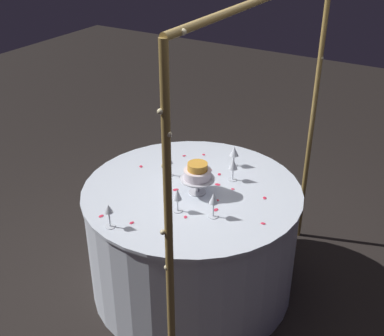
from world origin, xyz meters
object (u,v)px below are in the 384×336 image
at_px(tiered_cake, 197,174).
at_px(wine_glass_0, 169,161).
at_px(wine_glass_5, 234,152).
at_px(decorative_arch, 263,125).
at_px(wine_glass_1, 177,196).
at_px(wine_glass_2, 109,211).
at_px(wine_glass_4, 233,165).
at_px(wine_glass_3, 214,200).
at_px(main_table, 192,238).

relative_size(tiered_cake, wine_glass_0, 1.46).
distance_m(tiered_cake, wine_glass_5, 0.45).
relative_size(decorative_arch, tiered_cake, 9.37).
bearing_deg(tiered_cake, wine_glass_1, 0.92).
bearing_deg(decorative_arch, wine_glass_2, -46.97).
relative_size(wine_glass_0, wine_glass_2, 1.00).
bearing_deg(wine_glass_2, tiered_cake, 157.24).
height_order(wine_glass_2, wine_glass_4, wine_glass_4).
xyz_separation_m(wine_glass_2, wine_glass_3, (-0.39, 0.46, 0.01)).
distance_m(main_table, wine_glass_4, 0.59).
bearing_deg(wine_glass_4, wine_glass_3, 12.26).
height_order(tiered_cake, wine_glass_0, tiered_cake).
bearing_deg(wine_glass_3, wine_glass_5, -163.91).
xyz_separation_m(tiered_cake, wine_glass_4, (-0.26, 0.12, -0.02)).
height_order(decorative_arch, wine_glass_3, decorative_arch).
bearing_deg(wine_glass_1, wine_glass_3, 105.04).
distance_m(decorative_arch, wine_glass_4, 0.57).
distance_m(tiered_cake, wine_glass_3, 0.29).
bearing_deg(wine_glass_0, tiered_cake, 70.84).
bearing_deg(wine_glass_4, wine_glass_5, -155.30).
distance_m(wine_glass_2, wine_glass_3, 0.61).
height_order(wine_glass_2, wine_glass_5, wine_glass_2).
distance_m(tiered_cake, wine_glass_1, 0.24).
height_order(wine_glass_4, wine_glass_5, wine_glass_4).
bearing_deg(wine_glass_5, decorative_arch, 40.96).
bearing_deg(wine_glass_5, main_table, -11.63).
bearing_deg(wine_glass_2, wine_glass_1, 143.75).
relative_size(decorative_arch, wine_glass_0, 13.71).
bearing_deg(main_table, wine_glass_0, -108.28).
bearing_deg(wine_glass_0, decorative_arch, 83.83).
xyz_separation_m(wine_glass_1, wine_glass_3, (-0.06, 0.21, 0.01)).
bearing_deg(tiered_cake, wine_glass_2, -22.76).
distance_m(decorative_arch, wine_glass_2, 0.99).
bearing_deg(tiered_cake, wine_glass_3, 49.50).
relative_size(wine_glass_2, wine_glass_4, 0.94).
bearing_deg(tiered_cake, main_table, -112.80).
relative_size(decorative_arch, wine_glass_1, 13.46).
distance_m(main_table, wine_glass_3, 0.62).
height_order(main_table, tiered_cake, tiered_cake).
bearing_deg(wine_glass_1, wine_glass_4, 167.10).
bearing_deg(wine_glass_5, wine_glass_3, 16.09).
distance_m(wine_glass_0, wine_glass_1, 0.44).
xyz_separation_m(main_table, wine_glass_0, (-0.08, -0.23, 0.51)).
xyz_separation_m(tiered_cake, wine_glass_1, (0.24, 0.00, -0.03)).
height_order(wine_glass_0, wine_glass_1, wine_glass_1).
distance_m(wine_glass_3, wine_glass_4, 0.46).
height_order(wine_glass_1, wine_glass_5, wine_glass_1).
relative_size(wine_glass_1, wine_glass_4, 0.96).
bearing_deg(wine_glass_0, wine_glass_4, 112.40).
xyz_separation_m(tiered_cake, wine_glass_5, (-0.45, 0.03, -0.03)).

